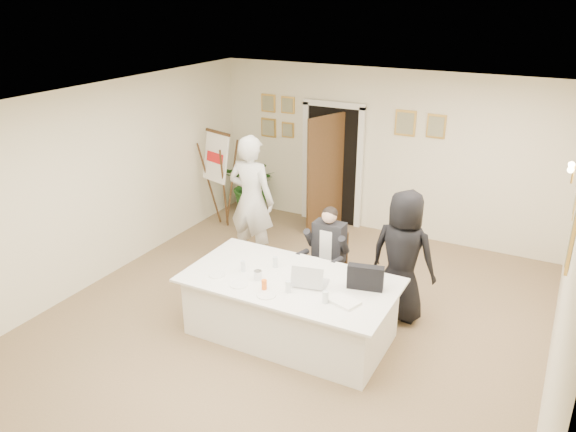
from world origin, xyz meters
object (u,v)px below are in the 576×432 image
(conference_table, at_px, (290,307))
(standing_woman, at_px, (403,256))
(paper_stack, at_px, (344,301))
(flip_chart, at_px, (221,184))
(oj_glass, at_px, (264,285))
(potted_palm, at_px, (254,185))
(laptop, at_px, (312,273))
(laptop_bag, at_px, (365,277))
(steel_jug, at_px, (258,275))
(standing_man, at_px, (251,200))
(seated_man, at_px, (327,254))

(conference_table, height_order, standing_woman, standing_woman)
(conference_table, bearing_deg, paper_stack, -14.94)
(flip_chart, distance_m, oj_glass, 3.86)
(potted_palm, distance_m, laptop, 4.31)
(potted_palm, bearing_deg, paper_stack, -47.10)
(potted_palm, xyz_separation_m, laptop_bag, (3.36, -3.11, 0.36))
(flip_chart, xyz_separation_m, paper_stack, (3.45, -2.73, 0.00))
(standing_woman, xyz_separation_m, paper_stack, (-0.28, -1.25, -0.07))
(potted_palm, xyz_separation_m, steel_jug, (2.16, -3.49, 0.27))
(laptop_bag, distance_m, steel_jug, 1.26)
(oj_glass, bearing_deg, paper_stack, 10.50)
(flip_chart, relative_size, laptop_bag, 4.12)
(flip_chart, xyz_separation_m, steel_jug, (2.35, -2.71, 0.04))
(potted_palm, bearing_deg, laptop_bag, -42.83)
(conference_table, relative_size, paper_stack, 7.66)
(standing_woman, distance_m, laptop, 1.28)
(standing_man, xyz_separation_m, oj_glass, (1.32, -1.91, -0.17))
(laptop, height_order, oj_glass, laptop)
(conference_table, height_order, standing_man, standing_man)
(laptop_bag, bearing_deg, steel_jug, -174.92)
(standing_man, height_order, laptop, standing_man)
(steel_jug, bearing_deg, laptop, 18.33)
(seated_man, height_order, oj_glass, seated_man)
(standing_man, relative_size, laptop_bag, 4.90)
(standing_woman, bearing_deg, conference_table, 49.58)
(seated_man, relative_size, standing_woman, 0.78)
(flip_chart, bearing_deg, oj_glass, -48.73)
(standing_man, bearing_deg, laptop, 137.59)
(standing_woman, relative_size, steel_jug, 15.67)
(standing_woman, xyz_separation_m, oj_glass, (-1.18, -1.41, -0.02))
(flip_chart, relative_size, paper_stack, 5.15)
(seated_man, height_order, potted_palm, seated_man)
(conference_table, xyz_separation_m, potted_palm, (-2.49, 3.31, 0.17))
(laptop, bearing_deg, standing_man, 126.51)
(potted_palm, relative_size, laptop, 2.92)
(laptop, relative_size, laptop_bag, 0.93)
(steel_jug, bearing_deg, paper_stack, -1.20)
(seated_man, xyz_separation_m, steel_jug, (-0.36, -1.22, 0.16))
(standing_woman, bearing_deg, paper_stack, 82.25)
(seated_man, distance_m, flip_chart, 3.09)
(laptop, bearing_deg, steel_jug, -173.97)
(paper_stack, bearing_deg, laptop_bag, 76.86)
(flip_chart, relative_size, laptop, 4.42)
(seated_man, relative_size, flip_chart, 0.79)
(laptop, bearing_deg, seated_man, 91.57)
(laptop, distance_m, oj_glass, 0.58)
(conference_table, distance_m, potted_palm, 4.15)
(flip_chart, bearing_deg, standing_man, -38.91)
(potted_palm, xyz_separation_m, oj_glass, (2.36, -3.68, 0.28))
(paper_stack, relative_size, oj_glass, 2.53)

